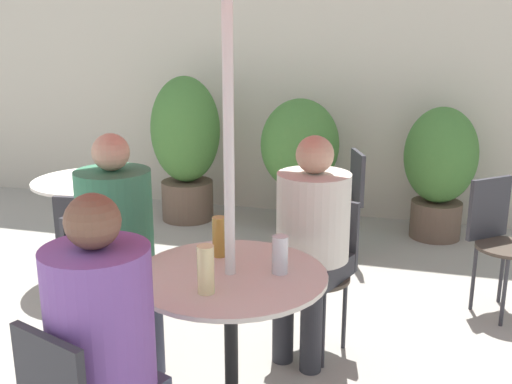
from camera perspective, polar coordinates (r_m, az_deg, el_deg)
storefront_wall at (r=5.55m, az=5.97°, el=13.10°), size 10.00×0.06×3.00m
cafe_table_near at (r=2.61m, az=-2.42°, el=-10.87°), size 0.82×0.82×0.71m
cafe_table_far at (r=4.27m, az=-15.26°, el=-0.99°), size 0.79×0.79×0.71m
bistro_chair_0 at (r=3.27m, az=6.42°, el=-6.44°), size 0.39×0.41×0.83m
bistro_chair_1 at (r=3.16m, az=-14.42°, el=-7.62°), size 0.41×0.39×0.83m
bistro_chair_3 at (r=3.95m, az=22.01°, el=-3.58°), size 0.42×0.43×0.83m
bistro_chair_4 at (r=4.54m, az=8.52°, el=-0.23°), size 0.41×0.40×0.83m
bistro_chair_5 at (r=3.54m, az=-15.43°, el=-5.17°), size 0.37×0.39×0.83m
seated_person_0 at (r=3.08m, az=5.29°, el=-3.81°), size 0.42×0.44×1.20m
seated_person_1 at (r=2.98m, az=-12.97°, el=-4.34°), size 0.43×0.40×1.24m
seated_person_2 at (r=2.10m, az=-14.19°, el=-13.40°), size 0.39×0.41×1.22m
beer_glass_0 at (r=2.34m, az=-4.81°, el=-7.37°), size 0.07×0.07×0.19m
beer_glass_1 at (r=2.52m, az=2.30°, el=-5.98°), size 0.07×0.07×0.16m
beer_glass_2 at (r=2.70m, az=-3.52°, el=-4.27°), size 0.06×0.06×0.18m
potted_plant_0 at (r=5.43m, az=-6.70°, el=4.69°), size 0.62×0.62×1.31m
potted_plant_1 at (r=5.16m, az=4.18°, el=3.74°), size 0.67×0.67×1.14m
potted_plant_2 at (r=5.15m, az=17.11°, el=2.38°), size 0.59×0.59×1.10m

